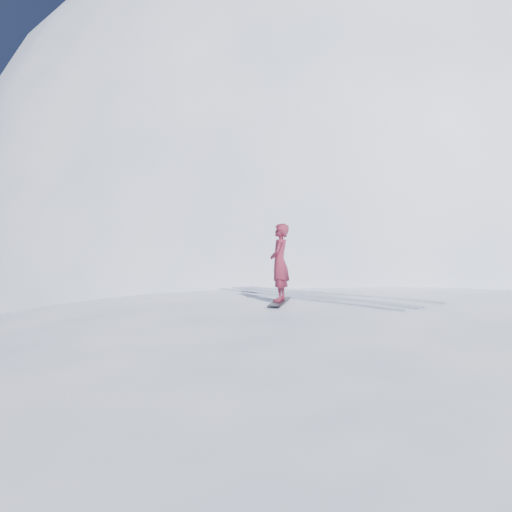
# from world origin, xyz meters

# --- Properties ---
(ground) EXTENTS (400.00, 400.00, 0.00)m
(ground) POSITION_xyz_m (0.00, 0.00, 0.00)
(ground) COLOR white
(ground) RESTS_ON ground
(near_ridge) EXTENTS (36.00, 28.00, 4.80)m
(near_ridge) POSITION_xyz_m (1.00, 3.00, 0.00)
(near_ridge) COLOR white
(near_ridge) RESTS_ON ground
(summit_peak) EXTENTS (60.00, 56.00, 56.00)m
(summit_peak) POSITION_xyz_m (22.00, 26.00, 0.00)
(summit_peak) COLOR white
(summit_peak) RESTS_ON ground
(peak_shoulder) EXTENTS (28.00, 24.00, 18.00)m
(peak_shoulder) POSITION_xyz_m (10.00, 20.00, 0.00)
(peak_shoulder) COLOR white
(peak_shoulder) RESTS_ON ground
(wind_bumps) EXTENTS (16.00, 14.40, 1.00)m
(wind_bumps) POSITION_xyz_m (-0.56, 2.12, 0.00)
(wind_bumps) COLOR white
(wind_bumps) RESTS_ON ground
(snowboard) EXTENTS (1.41, 1.30, 0.03)m
(snowboard) POSITION_xyz_m (-1.80, 3.89, 2.41)
(snowboard) COLOR black
(snowboard) RESTS_ON near_ridge
(snowboarder) EXTENTS (0.83, 0.81, 1.91)m
(snowboarder) POSITION_xyz_m (-1.80, 3.89, 3.38)
(snowboarder) COLOR maroon
(snowboarder) RESTS_ON snowboard
(board_tracks) EXTENTS (3.00, 5.89, 0.04)m
(board_tracks) POSITION_xyz_m (-0.29, 4.21, 2.42)
(board_tracks) COLOR silver
(board_tracks) RESTS_ON ground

